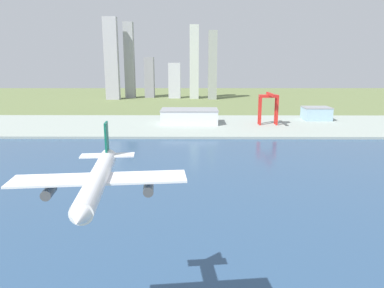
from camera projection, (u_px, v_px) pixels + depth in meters
ground_plane at (173, 180)px, 224.96m from camera, size 2400.00×2400.00×0.00m
water_bay at (165, 221)px, 166.49m from camera, size 840.00×360.00×0.15m
industrial_pier at (183, 125)px, 409.81m from camera, size 840.00×140.00×2.50m
airplane_landing at (98, 180)px, 79.48m from camera, size 40.37×43.42×14.09m
port_crane_red at (269, 102)px, 400.04m from camera, size 21.14×37.03×36.38m
warehouse_main at (189, 116)px, 413.41m from camera, size 65.37×36.29×16.58m
warehouse_annex at (316, 113)px, 439.25m from camera, size 32.46×26.60×15.89m
distant_skyline at (162, 65)px, 706.82m from camera, size 215.86×55.97×154.56m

